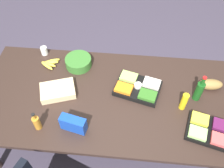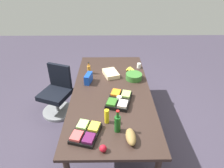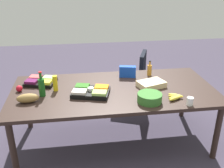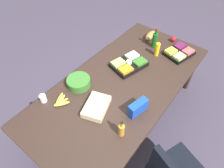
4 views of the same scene
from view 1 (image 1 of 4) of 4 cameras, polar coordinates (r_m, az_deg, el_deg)
The scene contains 13 objects.
ground_plane at distance 2.93m, azimuth -0.93°, elevation -11.70°, with size 10.00×10.00×0.00m, color #3E3748.
conference_table at distance 2.33m, azimuth -1.14°, elevation -3.78°, with size 2.46×1.18×0.76m.
mustard_bottle at distance 2.23m, azimuth 16.71°, elevation -4.03°, with size 0.06×0.06×0.19m, color yellow.
sheet_cake at distance 2.34m, azimuth -12.75°, elevation -1.58°, with size 0.32×0.22×0.07m, color beige.
salad_bowl at distance 2.54m, azimuth -7.97°, elevation 5.19°, with size 0.27×0.27×0.10m, color #36702B.
paper_cup at distance 2.74m, azimuth -15.81°, elevation 7.61°, with size 0.07×0.07×0.09m, color white.
bread_loaf at distance 2.49m, azimuth 22.27°, elevation -0.07°, with size 0.24×0.11×0.10m, color olive.
veggie_tray at distance 2.31m, azimuth 6.11°, elevation -0.85°, with size 0.48×0.40×0.09m.
dressing_bottle at distance 2.13m, azimuth -17.45°, elevation -8.70°, with size 0.06×0.06×0.21m.
banana_bunch at distance 2.62m, azimuth -14.63°, elevation 4.77°, with size 0.20×0.19×0.04m.
fruit_platter at distance 2.21m, azimuth 22.03°, elevation -10.20°, with size 0.42×0.36×0.07m.
wine_bottle at distance 2.32m, azimuth 19.97°, elevation -1.47°, with size 0.08×0.08×0.30m.
chip_bag_blue at distance 2.06m, azimuth -9.16°, elevation -9.34°, with size 0.22×0.08×0.15m, color #1542B5.
Camera 1 is at (0.18, -1.34, 2.59)m, focal length 38.49 mm.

